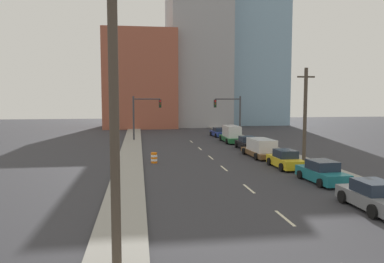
% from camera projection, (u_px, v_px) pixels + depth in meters
% --- Properties ---
extents(sidewalk_left, '(2.33, 96.05, 0.17)m').
position_uv_depth(sidewalk_left, '(133.00, 136.00, 56.23)').
color(sidewalk_left, gray).
rests_on(sidewalk_left, ground).
extents(sidewalk_right, '(2.33, 96.05, 0.17)m').
position_uv_depth(sidewalk_right, '(234.00, 135.00, 58.43)').
color(sidewalk_right, gray).
rests_on(sidewalk_right, ground).
extents(lane_stripe_at_8m, '(0.16, 2.40, 0.01)m').
position_uv_depth(lane_stripe_at_8m, '(285.00, 218.00, 18.12)').
color(lane_stripe_at_8m, beige).
rests_on(lane_stripe_at_8m, ground).
extents(lane_stripe_at_14m, '(0.16, 2.40, 0.01)m').
position_uv_depth(lane_stripe_at_14m, '(249.00, 189.00, 24.01)').
color(lane_stripe_at_14m, beige).
rests_on(lane_stripe_at_14m, ground).
extents(lane_stripe_at_21m, '(0.16, 2.40, 0.01)m').
position_uv_depth(lane_stripe_at_21m, '(224.00, 168.00, 30.97)').
color(lane_stripe_at_21m, beige).
rests_on(lane_stripe_at_21m, ground).
extents(lane_stripe_at_27m, '(0.16, 2.40, 0.01)m').
position_uv_depth(lane_stripe_at_27m, '(211.00, 157.00, 36.63)').
color(lane_stripe_at_27m, beige).
rests_on(lane_stripe_at_27m, ground).
extents(lane_stripe_at_34m, '(0.16, 2.40, 0.01)m').
position_uv_depth(lane_stripe_at_34m, '(200.00, 149.00, 43.09)').
color(lane_stripe_at_34m, beige).
rests_on(lane_stripe_at_34m, ground).
extents(lane_stripe_at_41m, '(0.16, 2.40, 0.01)m').
position_uv_depth(lane_stripe_at_41m, '(191.00, 142.00, 50.07)').
color(lane_stripe_at_41m, beige).
rests_on(lane_stripe_at_41m, ground).
extents(building_brick_left, '(14.00, 16.00, 18.77)m').
position_uv_depth(building_brick_left, '(140.00, 81.00, 76.21)').
color(building_brick_left, '#9E513D').
rests_on(building_brick_left, ground).
extents(building_office_center, '(12.00, 20.00, 28.87)m').
position_uv_depth(building_office_center, '(196.00, 58.00, 81.43)').
color(building_office_center, '#99999E').
rests_on(building_office_center, ground).
extents(building_glass_right, '(13.00, 20.00, 29.66)m').
position_uv_depth(building_glass_right, '(248.00, 59.00, 87.14)').
color(building_glass_right, '#7A9EB7').
rests_on(building_glass_right, ground).
extents(traffic_signal_left, '(3.90, 0.35, 6.08)m').
position_uv_depth(traffic_signal_left, '(142.00, 112.00, 50.80)').
color(traffic_signal_left, '#38383D').
rests_on(traffic_signal_left, ground).
extents(traffic_signal_right, '(3.90, 0.35, 6.08)m').
position_uv_depth(traffic_signal_right, '(233.00, 112.00, 52.59)').
color(traffic_signal_right, '#38383D').
rests_on(traffic_signal_right, ground).
extents(utility_pole_left_near, '(1.60, 0.32, 10.68)m').
position_uv_depth(utility_pole_left_near, '(114.00, 108.00, 11.97)').
color(utility_pole_left_near, '#473D33').
rests_on(utility_pole_left_near, ground).
extents(utility_pole_right_mid, '(1.60, 0.32, 8.48)m').
position_uv_depth(utility_pole_right_mid, '(305.00, 114.00, 33.42)').
color(utility_pole_right_mid, '#473D33').
rests_on(utility_pole_right_mid, ground).
extents(traffic_barrel, '(0.56, 0.56, 0.95)m').
position_uv_depth(traffic_barrel, '(154.00, 158.00, 33.46)').
color(traffic_barrel, orange).
rests_on(traffic_barrel, ground).
extents(sedan_gray, '(2.09, 4.43, 1.52)m').
position_uv_depth(sedan_gray, '(373.00, 197.00, 19.43)').
color(sedan_gray, slate).
rests_on(sedan_gray, ground).
extents(sedan_teal, '(2.24, 4.54, 1.53)m').
position_uv_depth(sedan_teal, '(322.00, 173.00, 25.71)').
color(sedan_teal, '#196B75').
rests_on(sedan_teal, ground).
extents(sedan_yellow, '(2.05, 4.43, 1.52)m').
position_uv_depth(sedan_yellow, '(285.00, 160.00, 31.09)').
color(sedan_yellow, gold).
rests_on(sedan_yellow, ground).
extents(box_truck_brown, '(2.59, 5.97, 1.82)m').
position_uv_depth(box_truck_brown, '(261.00, 148.00, 36.84)').
color(box_truck_brown, brown).
rests_on(box_truck_brown, ground).
extents(sedan_black, '(2.17, 4.28, 1.45)m').
position_uv_depth(sedan_black, '(247.00, 143.00, 42.69)').
color(sedan_black, black).
rests_on(sedan_black, ground).
extents(box_truck_green, '(2.29, 6.31, 2.20)m').
position_uv_depth(box_truck_green, '(231.00, 135.00, 49.06)').
color(box_truck_green, '#1E6033').
rests_on(box_truck_green, ground).
extents(sedan_blue, '(2.18, 4.87, 1.36)m').
position_uv_depth(sedan_blue, '(219.00, 132.00, 56.61)').
color(sedan_blue, navy).
rests_on(sedan_blue, ground).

